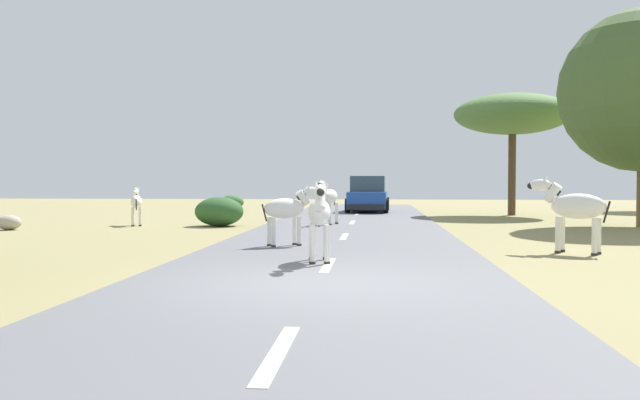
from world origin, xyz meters
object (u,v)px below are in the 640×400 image
object	(u,v)px
car_0	(368,195)
rock_1	(9,223)
zebra_1	(319,214)
zebra_4	(136,202)
bush_1	(232,202)
zebra_0	(329,197)
zebra_2	(574,207)
tree_2	(512,115)
bush_0	(219,212)
zebra_3	(288,209)

from	to	relation	value
car_0	rock_1	xyz separation A→B (m)	(-11.24, -12.24, -0.61)
zebra_1	zebra_4	size ratio (longest dim) A/B	1.16
bush_1	car_0	bearing A→B (deg)	-22.46
rock_1	zebra_0	bearing A→B (deg)	14.91
zebra_4	car_0	world-z (taller)	car_0
zebra_2	zebra_1	bearing A→B (deg)	147.33
zebra_0	tree_2	world-z (taller)	tree_2
zebra_1	zebra_0	bearing A→B (deg)	-92.94
bush_0	bush_1	bearing A→B (deg)	100.71
zebra_0	bush_1	distance (m)	14.12
zebra_0	zebra_1	world-z (taller)	zebra_0
bush_0	rock_1	bearing A→B (deg)	-159.98
zebra_0	bush_1	world-z (taller)	zebra_0
zebra_3	bush_1	xyz separation A→B (m)	(-5.80, 20.06, -0.51)
zebra_4	zebra_3	bearing A→B (deg)	-68.19
zebra_3	tree_2	size ratio (longest dim) A/B	0.26
car_0	bush_0	size ratio (longest dim) A/B	2.63
zebra_1	tree_2	distance (m)	19.84
zebra_2	zebra_4	bearing A→B (deg)	91.39
zebra_1	bush_0	size ratio (longest dim) A/B	0.96
zebra_1	zebra_4	bearing A→B (deg)	-60.35
zebra_3	rock_1	size ratio (longest dim) A/B	1.79
zebra_3	bush_1	bearing A→B (deg)	165.03
bush_0	zebra_4	bearing A→B (deg)	179.02
zebra_1	tree_2	bearing A→B (deg)	-117.71
rock_1	bush_1	bearing A→B (deg)	76.13
zebra_1	zebra_4	distance (m)	12.45
tree_2	bush_1	size ratio (longest dim) A/B	4.21
zebra_4	bush_1	xyz separation A→B (m)	(0.48, 13.00, -0.43)
zebra_0	rock_1	xyz separation A→B (m)	(-10.00, -2.66, -0.76)
zebra_1	rock_1	size ratio (longest dim) A/B	2.02
rock_1	zebra_4	bearing A→B (deg)	35.16
tree_2	zebra_0	bearing A→B (deg)	-135.12
zebra_4	tree_2	bearing A→B (deg)	9.34
zebra_0	car_0	world-z (taller)	car_0
zebra_2	car_0	world-z (taller)	car_0
zebra_2	bush_1	bearing A→B (deg)	63.16
tree_2	bush_0	distance (m)	14.64
zebra_1	zebra_2	bearing A→B (deg)	-161.72
zebra_0	zebra_2	xyz separation A→B (m)	(5.87, -8.03, 0.00)
car_0	bush_1	size ratio (longest dim) A/B	3.38
car_0	zebra_2	bearing A→B (deg)	106.53
zebra_0	rock_1	distance (m)	10.38
car_0	bush_1	bearing A→B (deg)	-20.65
rock_1	car_0	bearing A→B (deg)	47.45
zebra_4	zebra_1	bearing A→B (deg)	-73.99
zebra_2	tree_2	xyz separation A→B (m)	(1.89, 15.75, 3.55)
zebra_0	rock_1	world-z (taller)	zebra_0
car_0	tree_2	xyz separation A→B (m)	(6.51, -1.86, 3.69)
zebra_1	tree_2	xyz separation A→B (m)	(7.16, 18.15, 3.58)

